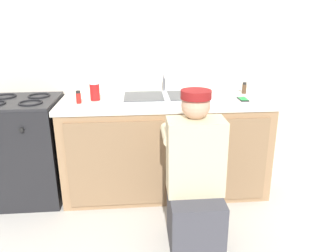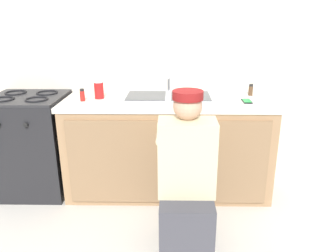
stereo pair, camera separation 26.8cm
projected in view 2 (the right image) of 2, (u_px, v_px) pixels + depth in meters
ground_plane at (168, 206)px, 2.82m from camera, size 12.00×12.00×0.00m
back_wall at (169, 50)px, 3.03m from camera, size 6.00×0.10×2.50m
counter_cabinet at (168, 149)px, 2.96m from camera, size 1.77×0.62×0.83m
countertop at (168, 102)px, 2.83m from camera, size 1.81×0.62×0.04m
sink_double_basin at (168, 97)px, 2.82m from camera, size 0.80×0.44×0.19m
stove_range at (33, 144)px, 2.97m from camera, size 0.63×0.62×0.90m
plumber_person at (186, 186)px, 2.22m from camera, size 0.42×0.61×1.10m
cell_phone at (247, 101)px, 2.75m from camera, size 0.07×0.14×0.01m
soda_cup_red at (99, 90)px, 2.84m from camera, size 0.08×0.08×0.15m
spice_bottle_red at (82, 95)px, 2.76m from camera, size 0.04×0.04×0.10m
spice_bottle_pepper at (251, 90)px, 2.95m from camera, size 0.04×0.04×0.10m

